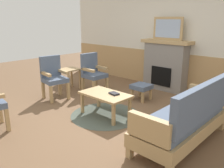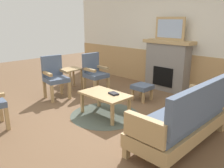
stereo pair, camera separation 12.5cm
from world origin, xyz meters
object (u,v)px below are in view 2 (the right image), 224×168
(footstool, at_px, (142,88))
(armchair_by_window_left, at_px, (94,71))
(framed_picture, at_px, (170,29))
(coffee_table, at_px, (105,96))
(armchair_near_fireplace, at_px, (55,75))
(fireplace, at_px, (167,65))
(side_table, at_px, (72,73))
(couch, at_px, (183,119))
(book_on_table, at_px, (114,94))

(footstool, xyz_separation_m, armchair_by_window_left, (-1.21, -0.39, 0.25))
(framed_picture, distance_m, coffee_table, 2.56)
(armchair_near_fireplace, relative_size, armchair_by_window_left, 1.00)
(fireplace, xyz_separation_m, armchair_by_window_left, (-1.16, -1.47, -0.11))
(framed_picture, bearing_deg, coffee_table, -87.74)
(side_table, bearing_deg, armchair_by_window_left, 19.52)
(coffee_table, distance_m, footstool, 1.20)
(coffee_table, distance_m, armchair_by_window_left, 1.49)
(couch, distance_m, book_on_table, 1.43)
(footstool, distance_m, side_table, 1.95)
(framed_picture, relative_size, side_table, 1.45)
(armchair_near_fireplace, relative_size, side_table, 1.78)
(book_on_table, relative_size, armchair_near_fireplace, 0.19)
(couch, xyz_separation_m, armchair_near_fireplace, (-3.17, -0.17, 0.14))
(book_on_table, height_order, armchair_by_window_left, armchair_by_window_left)
(footstool, relative_size, side_table, 0.73)
(fireplace, relative_size, coffee_table, 1.35)
(couch, distance_m, armchair_near_fireplace, 3.17)
(fireplace, height_order, armchair_by_window_left, fireplace)
(coffee_table, distance_m, book_on_table, 0.19)
(footstool, relative_size, armchair_by_window_left, 0.41)
(framed_picture, relative_size, armchair_near_fireplace, 0.82)
(coffee_table, distance_m, armchair_near_fireplace, 1.59)
(footstool, xyz_separation_m, side_table, (-1.84, -0.62, 0.15))
(coffee_table, xyz_separation_m, armchair_near_fireplace, (-1.58, -0.10, 0.15))
(book_on_table, relative_size, footstool, 0.47)
(couch, relative_size, armchair_by_window_left, 1.84)
(footstool, bearing_deg, book_on_table, -80.27)
(coffee_table, relative_size, armchair_near_fireplace, 0.98)
(footstool, height_order, side_table, side_table)
(book_on_table, height_order, footstool, book_on_table)
(fireplace, relative_size, book_on_table, 6.88)
(framed_picture, relative_size, footstool, 2.00)
(armchair_near_fireplace, xyz_separation_m, armchair_by_window_left, (0.34, 0.91, 0.00))
(armchair_near_fireplace, bearing_deg, coffee_table, 3.73)
(couch, bearing_deg, armchair_near_fireplace, -176.96)
(couch, height_order, coffee_table, couch)
(couch, height_order, side_table, couch)
(fireplace, bearing_deg, book_on_table, -83.68)
(framed_picture, bearing_deg, fireplace, -90.00)
(framed_picture, distance_m, armchair_near_fireplace, 2.99)
(framed_picture, distance_m, side_table, 2.71)
(couch, bearing_deg, framed_picture, 127.14)
(fireplace, distance_m, side_table, 2.48)
(framed_picture, height_order, armchair_by_window_left, framed_picture)
(footstool, height_order, armchair_near_fireplace, armchair_near_fireplace)
(fireplace, xyz_separation_m, armchair_near_fireplace, (-1.49, -2.38, -0.11))
(coffee_table, xyz_separation_m, armchair_by_window_left, (-1.24, 0.81, 0.15))
(armchair_near_fireplace, xyz_separation_m, side_table, (-0.30, 0.69, -0.10))
(fireplace, xyz_separation_m, couch, (1.68, -2.21, -0.26))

